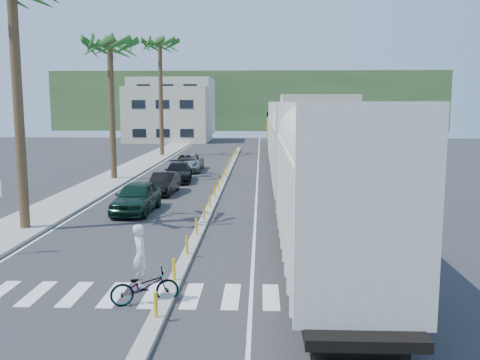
# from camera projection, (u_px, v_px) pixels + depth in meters

# --- Properties ---
(ground) EXTENTS (140.00, 140.00, 0.00)m
(ground) POSITION_uv_depth(u_px,v_px,m) (179.00, 275.00, 18.23)
(ground) COLOR #28282B
(ground) RESTS_ON ground
(sidewalk) EXTENTS (3.00, 90.00, 0.15)m
(sidewalk) POSITION_uv_depth(u_px,v_px,m) (122.00, 174.00, 43.27)
(sidewalk) COLOR gray
(sidewalk) RESTS_ON ground
(rails) EXTENTS (1.56, 100.00, 0.06)m
(rails) POSITION_uv_depth(u_px,v_px,m) (287.00, 170.00, 45.71)
(rails) COLOR black
(rails) RESTS_ON ground
(median) EXTENTS (0.45, 60.00, 0.85)m
(median) POSITION_uv_depth(u_px,v_px,m) (222.00, 184.00, 37.95)
(median) COLOR gray
(median) RESTS_ON ground
(crosswalk) EXTENTS (14.00, 2.20, 0.01)m
(crosswalk) POSITION_uv_depth(u_px,v_px,m) (169.00, 295.00, 16.25)
(crosswalk) COLOR silver
(crosswalk) RESTS_ON ground
(lane_markings) EXTENTS (9.42, 90.00, 0.01)m
(lane_markings) POSITION_uv_depth(u_px,v_px,m) (200.00, 175.00, 43.03)
(lane_markings) COLOR silver
(lane_markings) RESTS_ON ground
(freight_train) EXTENTS (3.00, 60.94, 5.85)m
(freight_train) POSITION_uv_depth(u_px,v_px,m) (292.00, 144.00, 37.95)
(freight_train) COLOR beige
(freight_train) RESTS_ON ground
(palm_trees) EXTENTS (3.50, 37.20, 13.75)m
(palm_trees) POSITION_uv_depth(u_px,v_px,m) (115.00, 34.00, 39.42)
(palm_trees) COLOR brown
(palm_trees) RESTS_ON ground
(buildings) EXTENTS (38.00, 27.00, 10.00)m
(buildings) POSITION_uv_depth(u_px,v_px,m) (206.00, 111.00, 88.69)
(buildings) COLOR beige
(buildings) RESTS_ON ground
(hillside) EXTENTS (80.00, 20.00, 12.00)m
(hillside) POSITION_uv_depth(u_px,v_px,m) (249.00, 101.00, 116.22)
(hillside) COLOR #385628
(hillside) RESTS_ON ground
(car_lead) EXTENTS (2.32, 4.96, 1.64)m
(car_lead) POSITION_uv_depth(u_px,v_px,m) (136.00, 197.00, 28.37)
(car_lead) COLOR black
(car_lead) RESTS_ON ground
(car_second) EXTENTS (1.84, 4.24, 1.35)m
(car_second) POSITION_uv_depth(u_px,v_px,m) (164.00, 183.00, 34.16)
(car_second) COLOR black
(car_second) RESTS_ON ground
(car_third) EXTENTS (2.87, 5.20, 1.40)m
(car_third) POSITION_uv_depth(u_px,v_px,m) (178.00, 172.00, 39.48)
(car_third) COLOR black
(car_third) RESTS_ON ground
(car_rear) EXTENTS (2.66, 5.38, 1.46)m
(car_rear) POSITION_uv_depth(u_px,v_px,m) (188.00, 162.00, 45.42)
(car_rear) COLOR #949698
(car_rear) RESTS_ON ground
(cyclist) EXTENTS (1.96, 2.43, 2.36)m
(cyclist) POSITION_uv_depth(u_px,v_px,m) (144.00, 279.00, 15.51)
(cyclist) COLOR #9EA0A5
(cyclist) RESTS_ON ground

